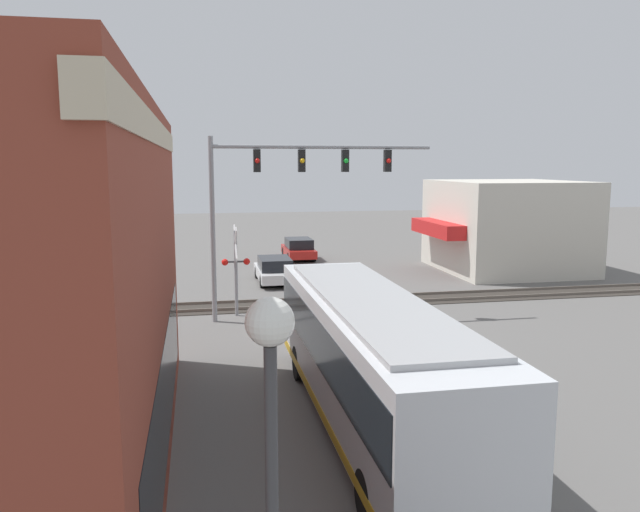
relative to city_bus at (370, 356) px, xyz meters
name	(u,v)px	position (x,y,z in m)	size (l,w,h in m)	color
ground_plane	(388,337)	(7.49, -2.80, -1.78)	(120.00, 120.00, 0.00)	#605E5B
shop_building	(506,226)	(20.22, -14.06, 0.89)	(8.13, 8.82, 5.33)	beige
city_bus	(370,356)	(0.00, 0.00, 0.00)	(11.66, 2.59, 3.22)	silver
traffic_signal_gantry	(285,181)	(11.02, 0.48, 3.87)	(0.42, 9.08, 7.40)	gray
crossing_signal	(236,262)	(11.86, 2.47, 0.52)	(1.41, 1.18, 3.81)	gray
rail_track_near	(349,301)	(13.49, -2.80, -1.75)	(2.60, 60.00, 0.15)	#332D28
parked_car_white	(274,271)	(18.91, 0.00, -1.14)	(4.52, 1.82, 1.37)	silver
parked_car_red	(299,249)	(26.85, -2.60, -1.12)	(4.22, 1.82, 1.41)	#B21E19
pedestrian_near_bus	(438,388)	(-0.03, -1.75, -0.94)	(0.34, 0.34, 1.66)	#2D3351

